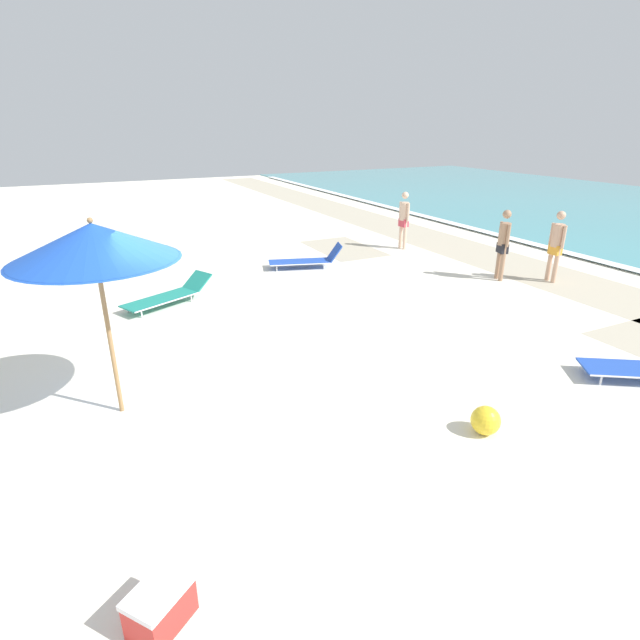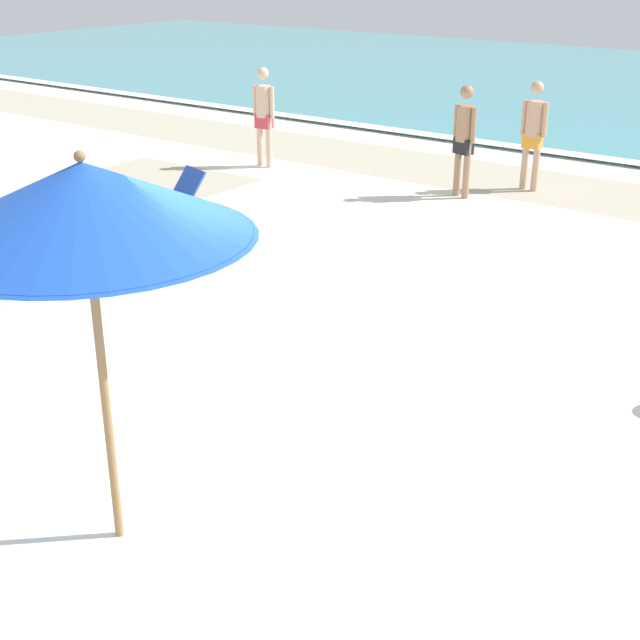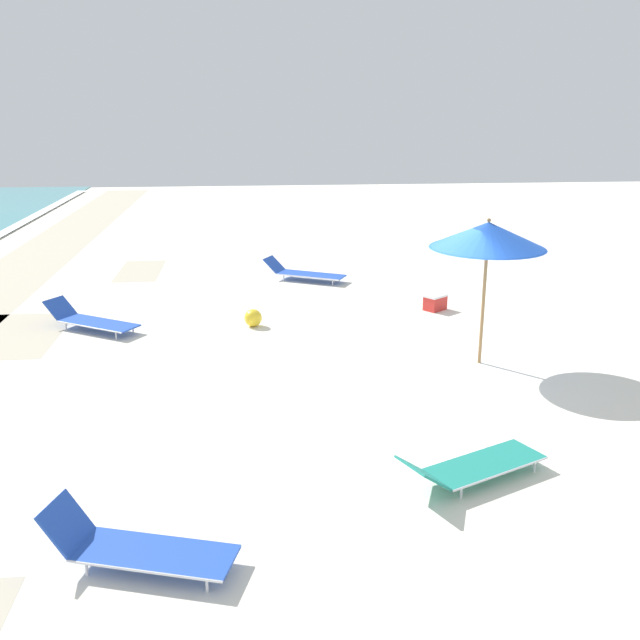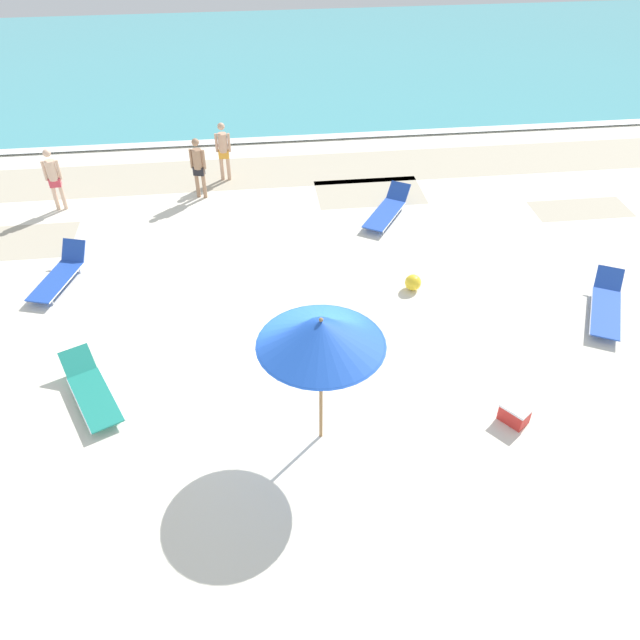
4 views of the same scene
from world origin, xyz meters
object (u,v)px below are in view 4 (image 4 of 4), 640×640
object	(u,v)px
sun_lounger_near_water_right	(387,210)
cooler_box	(514,414)
sun_lounger_under_umbrella	(91,390)
sun_lounger_near_water_left	(60,274)
beachgoer_shoreline_child	(223,148)
beachgoer_wading_adult	(53,176)
sun_lounger_beside_umbrella	(607,305)
beach_umbrella	(321,334)
beachgoer_strolling_adult	(198,165)
beach_ball	(413,283)

from	to	relation	value
sun_lounger_near_water_right	cooler_box	bearing A→B (deg)	-51.74
sun_lounger_under_umbrella	sun_lounger_near_water_left	world-z (taller)	sun_lounger_near_water_left
beachgoer_shoreline_child	beachgoer_wading_adult	bearing A→B (deg)	-160.83
beachgoer_shoreline_child	cooler_box	size ratio (longest dim) A/B	2.89
sun_lounger_near_water_right	beachgoer_wading_adult	size ratio (longest dim) A/B	1.22
sun_lounger_beside_umbrella	sun_lounger_near_water_right	distance (m)	6.20
beach_umbrella	cooler_box	xyz separation A→B (m)	(3.52, -0.06, -2.19)
beachgoer_strolling_adult	sun_lounger_under_umbrella	bearing A→B (deg)	-86.69
sun_lounger_beside_umbrella	beachgoer_shoreline_child	size ratio (longest dim) A/B	1.28
sun_lounger_near_water_left	sun_lounger_beside_umbrella	bearing A→B (deg)	4.78
beach_umbrella	sun_lounger_beside_umbrella	size ratio (longest dim) A/B	1.19
sun_lounger_near_water_left	beach_umbrella	bearing A→B (deg)	-27.33
beachgoer_wading_adult	beachgoer_strolling_adult	distance (m)	3.89
beachgoer_shoreline_child	sun_lounger_beside_umbrella	bearing A→B (deg)	-39.21
beach_umbrella	beachgoer_strolling_adult	world-z (taller)	beach_umbrella
sun_lounger_under_umbrella	beachgoer_strolling_adult	bearing A→B (deg)	51.39
sun_lounger_under_umbrella	beachgoer_shoreline_child	bearing A→B (deg)	48.67
sun_lounger_beside_umbrella	sun_lounger_near_water_right	bearing A→B (deg)	156.88
beach_umbrella	beachgoer_shoreline_child	bearing A→B (deg)	98.97
beach_umbrella	beachgoer_strolling_adult	bearing A→B (deg)	104.05
beach_ball	sun_lounger_under_umbrella	bearing A→B (deg)	-158.32
sun_lounger_near_water_right	beach_ball	xyz separation A→B (m)	(-0.10, -3.42, -0.02)
beachgoer_strolling_adult	beachgoer_shoreline_child	bearing A→B (deg)	72.85
sun_lounger_beside_umbrella	cooler_box	size ratio (longest dim) A/B	3.68
sun_lounger_under_umbrella	beachgoer_wading_adult	distance (m)	7.95
beach_ball	sun_lounger_near_water_right	bearing A→B (deg)	88.34
sun_lounger_beside_umbrella	cooler_box	world-z (taller)	sun_lounger_beside_umbrella
sun_lounger_near_water_right	beachgoer_shoreline_child	xyz separation A→B (m)	(-4.39, 2.81, 0.79)
sun_lounger_near_water_right	beachgoer_strolling_adult	world-z (taller)	beachgoer_strolling_adult
sun_lounger_under_umbrella	beachgoer_shoreline_child	size ratio (longest dim) A/B	1.21
sun_lounger_under_umbrella	cooler_box	size ratio (longest dim) A/B	3.48
sun_lounger_near_water_left	cooler_box	distance (m)	10.57
beachgoer_wading_adult	beach_ball	world-z (taller)	beachgoer_wading_adult
beachgoer_wading_adult	beach_ball	size ratio (longest dim) A/B	4.66
sun_lounger_beside_umbrella	sun_lounger_near_water_right	size ratio (longest dim) A/B	1.04
beachgoer_strolling_adult	beach_ball	size ratio (longest dim) A/B	4.66
sun_lounger_near_water_left	beachgoer_strolling_adult	size ratio (longest dim) A/B	1.17
sun_lounger_beside_umbrella	beach_ball	distance (m)	4.25
beachgoer_wading_adult	sun_lounger_beside_umbrella	bearing A→B (deg)	149.55
beachgoer_strolling_adult	sun_lounger_beside_umbrella	bearing A→B (deg)	-19.70
beach_umbrella	sun_lounger_beside_umbrella	world-z (taller)	beach_umbrella
beach_ball	beachgoer_strolling_adult	bearing A→B (deg)	133.92
sun_lounger_near_water_left	beachgoer_shoreline_child	bearing A→B (deg)	68.98
beachgoer_shoreline_child	beachgoer_strolling_adult	bearing A→B (deg)	-120.25
beach_umbrella	sun_lounger_under_umbrella	size ratio (longest dim) A/B	1.26
cooler_box	beachgoer_strolling_adult	bearing A→B (deg)	174.75
beach_umbrella	beach_ball	distance (m)	5.39
sun_lounger_near_water_left	beachgoer_shoreline_child	size ratio (longest dim) A/B	1.17
sun_lounger_under_umbrella	sun_lounger_beside_umbrella	xyz separation A→B (m)	(10.84, 1.32, 0.00)
sun_lounger_beside_umbrella	beachgoer_shoreline_child	world-z (taller)	beachgoer_shoreline_child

